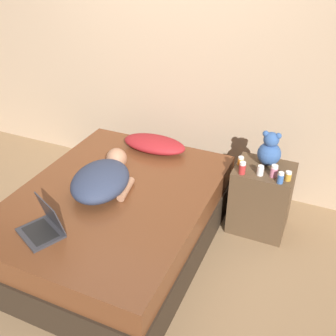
# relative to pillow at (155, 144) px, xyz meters

# --- Properties ---
(ground_plane) EXTENTS (12.00, 12.00, 0.00)m
(ground_plane) POSITION_rel_pillow_xyz_m (-0.00, -0.73, -0.56)
(ground_plane) COLOR #937551
(wall_back) EXTENTS (8.00, 0.06, 2.60)m
(wall_back) POSITION_rel_pillow_xyz_m (-0.00, 0.48, 0.74)
(wall_back) COLOR tan
(wall_back) RESTS_ON ground_plane
(bed) EXTENTS (1.44, 1.87, 0.50)m
(bed) POSITION_rel_pillow_xyz_m (-0.00, -0.73, -0.32)
(bed) COLOR #2D2319
(bed) RESTS_ON ground_plane
(nightstand) EXTENTS (0.47, 0.40, 0.60)m
(nightstand) POSITION_rel_pillow_xyz_m (1.01, -0.07, -0.27)
(nightstand) COLOR brown
(nightstand) RESTS_ON ground_plane
(pillow) EXTENTS (0.59, 0.29, 0.13)m
(pillow) POSITION_rel_pillow_xyz_m (0.00, 0.00, 0.00)
(pillow) COLOR maroon
(pillow) RESTS_ON bed
(person_lying) EXTENTS (0.52, 0.76, 0.19)m
(person_lying) POSITION_rel_pillow_xyz_m (-0.10, -0.72, 0.03)
(person_lying) COLOR #2D3851
(person_lying) RESTS_ON bed
(laptop) EXTENTS (0.36, 0.33, 0.24)m
(laptop) POSITION_rel_pillow_xyz_m (-0.19, -1.31, -0.01)
(laptop) COLOR #333338
(laptop) RESTS_ON bed
(teddy_bear) EXTENTS (0.19, 0.19, 0.29)m
(teddy_bear) POSITION_rel_pillow_xyz_m (1.02, 0.01, 0.16)
(teddy_bear) COLOR #335693
(teddy_bear) RESTS_ON nightstand
(bottle_white) EXTENTS (0.05, 0.05, 0.08)m
(bottle_white) POSITION_rel_pillow_xyz_m (0.99, -0.18, 0.07)
(bottle_white) COLOR white
(bottle_white) RESTS_ON nightstand
(bottle_pink) EXTENTS (0.06, 0.06, 0.10)m
(bottle_pink) POSITION_rel_pillow_xyz_m (1.09, -0.16, 0.08)
(bottle_pink) COLOR pink
(bottle_pink) RESTS_ON nightstand
(bottle_orange) EXTENTS (0.05, 0.05, 0.07)m
(bottle_orange) POSITION_rel_pillow_xyz_m (0.82, -0.09, 0.07)
(bottle_orange) COLOR orange
(bottle_orange) RESTS_ON nightstand
(bottle_red) EXTENTS (0.05, 0.05, 0.10)m
(bottle_red) POSITION_rel_pillow_xyz_m (0.86, -0.22, 0.08)
(bottle_red) COLOR #B72D2D
(bottle_red) RESTS_ON nightstand
(bottle_amber) EXTENTS (0.05, 0.05, 0.07)m
(bottle_amber) POSITION_rel_pillow_xyz_m (1.20, -0.17, 0.07)
(bottle_amber) COLOR gold
(bottle_amber) RESTS_ON nightstand
(bottle_blue) EXTENTS (0.05, 0.05, 0.09)m
(bottle_blue) POSITION_rel_pillow_xyz_m (1.16, -0.23, 0.08)
(bottle_blue) COLOR #3866B2
(bottle_blue) RESTS_ON nightstand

